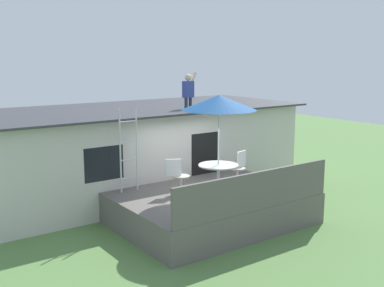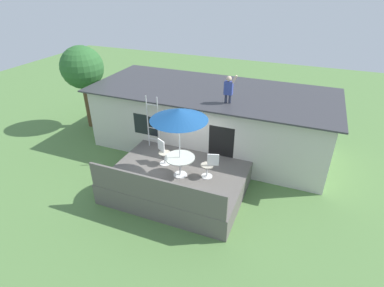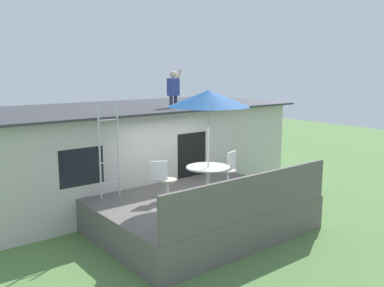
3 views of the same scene
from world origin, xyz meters
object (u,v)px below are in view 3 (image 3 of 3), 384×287
Objects in this scene: step_ladder at (109,152)px; patio_chair_left at (164,180)px; patio_table at (208,173)px; patio_chair_right at (229,170)px; patio_umbrella at (209,98)px; person_figure at (174,86)px.

step_ladder is 2.39× the size of patio_chair_left.
patio_table is 1.04m from patio_chair_left.
patio_chair_right is at bearing 23.02° from patio_chair_left.
step_ladder is (-1.81, 1.46, 0.51)m from patio_table.
patio_umbrella is at bearing -39.02° from step_ladder.
patio_table is 1.13× the size of patio_chair_right.
patio_chair_left reaches higher than patio_table.
patio_umbrella is at bearing -108.95° from person_figure.
patio_chair_right reaches higher than patio_table.
patio_umbrella is at bearing -0.00° from patio_chair_left.
step_ladder is at bearing -157.21° from person_figure.
person_figure is (0.89, 2.60, 0.17)m from patio_umbrella.
patio_chair_left is (-0.90, 0.51, -1.89)m from patio_umbrella.
patio_table is at bearing -0.00° from patio_chair_left.
person_figure is at bearing -105.12° from patio_chair_right.
person_figure reaches higher than step_ladder.
person_figure reaches higher than patio_umbrella.
patio_chair_left is at bearing -130.61° from person_figure.
person_figure is 1.21× the size of patio_chair_right.
patio_chair_left is 1.88m from patio_chair_right.
patio_table is 2.38m from step_ladder.
patio_chair_right is at bearing 17.07° from patio_umbrella.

